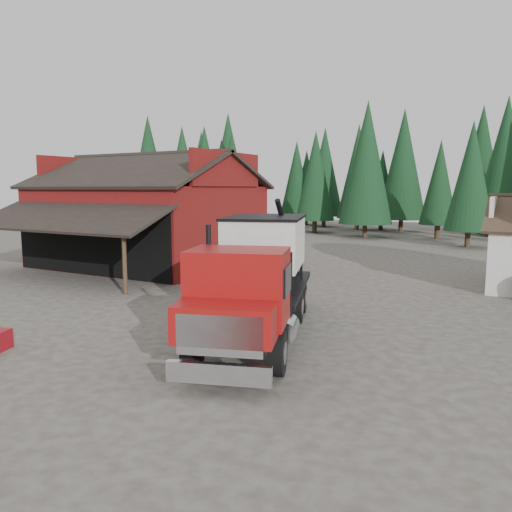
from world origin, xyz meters
The scene contains 7 objects.
ground centered at (0.00, 0.00, 0.00)m, with size 120.00×120.00×0.00m, color #423B34.
red_barn centered at (-11.00, 9.90, 2.69)m, with size 12.80×13.63×7.18m.
conifer_backdrop centered at (0.00, 42.00, 0.00)m, with size 76.00×16.00×16.00m, color black, non-canonical shape.
near_pine_a centered at (-22.00, 28.00, 6.39)m, with size 4.40×4.40×11.40m.
near_pine_b centered at (6.00, 30.00, 5.89)m, with size 3.96×3.96×10.40m.
near_pine_d centered at (-4.00, 34.00, 7.39)m, with size 5.28×5.28×13.40m.
feed_truck centered at (2.96, -0.72, 2.12)m, with size 5.77×10.35×4.53m.
Camera 1 is at (10.77, -14.77, 4.88)m, focal length 35.00 mm.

